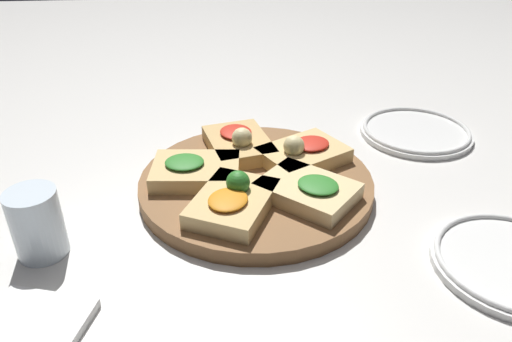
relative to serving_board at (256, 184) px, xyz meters
name	(u,v)px	position (x,y,z in m)	size (l,w,h in m)	color
ground_plane	(256,190)	(0.00, 0.00, -0.01)	(3.00, 3.00, 0.00)	silver
serving_board	(256,184)	(0.00, 0.00, 0.00)	(0.38, 0.38, 0.02)	brown
focaccia_slice_0	(195,170)	(-0.01, -0.10, 0.03)	(0.11, 0.15, 0.03)	#DBB775
focaccia_slice_1	(233,201)	(0.09, -0.04, 0.03)	(0.17, 0.15, 0.05)	#DBB775
focaccia_slice_2	(308,190)	(0.06, 0.07, 0.03)	(0.17, 0.17, 0.03)	#E5C689
focaccia_slice_3	(303,153)	(-0.05, 0.08, 0.03)	(0.15, 0.17, 0.05)	#DBB775
focaccia_slice_4	(239,143)	(-0.09, -0.02, 0.03)	(0.16, 0.13, 0.05)	tan
plate_left	(416,131)	(-0.17, 0.33, 0.00)	(0.22, 0.22, 0.02)	white
water_glass	(37,223)	(0.13, -0.30, 0.04)	(0.07, 0.07, 0.10)	silver
napkin_stack	(22,340)	(0.29, -0.28, -0.01)	(0.14, 0.12, 0.01)	white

